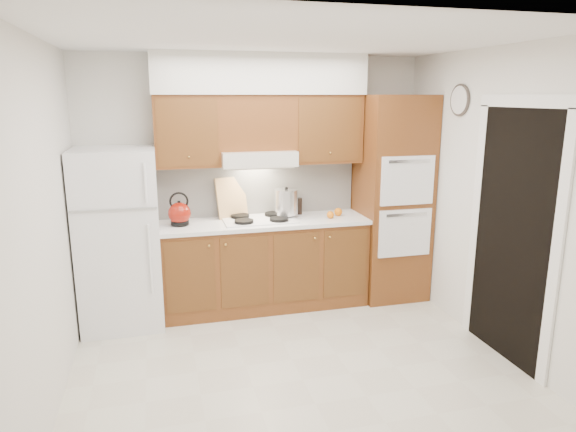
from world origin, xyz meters
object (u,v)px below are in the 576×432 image
object	(u,v)px
stock_pot	(286,202)
oven_cabinet	(392,199)
fridge	(119,238)
kettle	(179,213)

from	to	relation	value
stock_pot	oven_cabinet	bearing A→B (deg)	-5.08
fridge	kettle	distance (m)	0.61
fridge	oven_cabinet	world-z (taller)	oven_cabinet
fridge	kettle	bearing A→B (deg)	5.13
fridge	stock_pot	size ratio (longest dim) A/B	6.73
kettle	stock_pot	distance (m)	1.11
oven_cabinet	stock_pot	xyz separation A→B (m)	(-1.16, 0.10, -0.00)
fridge	stock_pot	bearing A→B (deg)	4.69
fridge	stock_pot	xyz separation A→B (m)	(1.68, 0.14, 0.24)
oven_cabinet	stock_pot	size ratio (longest dim) A/B	8.61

